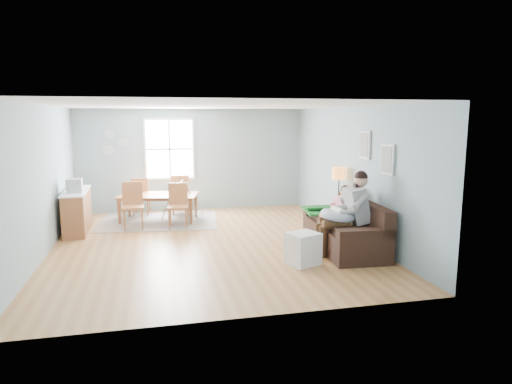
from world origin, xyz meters
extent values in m
cube|color=#A66B3B|center=(0.00, 0.00, -0.04)|extent=(8.40, 9.40, 0.08)
cube|color=white|center=(0.00, 0.00, 3.00)|extent=(8.40, 9.40, 0.60)
cube|color=#83A2AB|center=(0.00, 4.66, 1.35)|extent=(8.40, 0.08, 3.90)
cube|color=#83A2AB|center=(0.00, -4.66, 1.35)|extent=(8.40, 0.08, 3.90)
cube|color=#83A2AB|center=(4.16, 0.00, 1.35)|extent=(0.08, 9.40, 3.90)
cube|color=silver|center=(-0.60, 3.47, 1.65)|extent=(1.32, 0.06, 1.62)
cube|color=white|center=(-0.60, 3.44, 1.65)|extent=(1.20, 0.02, 1.50)
cube|color=silver|center=(-0.60, 3.43, 1.65)|extent=(1.20, 0.03, 0.04)
cube|color=silver|center=(-0.60, 3.43, 1.65)|extent=(0.04, 0.03, 1.50)
cube|color=silver|center=(2.97, -1.50, 1.75)|extent=(0.04, 0.44, 0.54)
cube|color=slate|center=(2.94, -1.50, 1.75)|extent=(0.01, 0.36, 0.46)
cube|color=silver|center=(2.97, -0.60, 1.95)|extent=(0.04, 0.44, 0.54)
cube|color=slate|center=(2.94, -0.60, 1.95)|extent=(0.01, 0.36, 0.46)
cylinder|color=#92A3B0|center=(-2.10, 3.47, 2.05)|extent=(0.24, 0.02, 0.24)
cylinder|color=#92A3B0|center=(-1.75, 3.47, 1.85)|extent=(0.26, 0.02, 0.26)
cylinder|color=#92A3B0|center=(-2.15, 3.47, 1.65)|extent=(0.28, 0.02, 0.28)
cube|color=black|center=(2.45, -0.92, 0.23)|extent=(1.12, 2.35, 0.46)
cube|color=black|center=(2.83, -0.95, 0.69)|extent=(0.36, 2.30, 0.47)
cube|color=black|center=(2.38, -1.96, 0.54)|extent=(0.99, 0.28, 0.17)
cube|color=black|center=(2.52, 0.11, 0.54)|extent=(0.99, 0.28, 0.17)
cube|color=#155D1A|center=(2.48, -0.16, 0.59)|extent=(1.15, 1.03, 0.04)
cube|color=tan|center=(2.79, -0.35, 0.84)|extent=(0.21, 0.57, 0.55)
cube|color=gray|center=(2.53, -1.25, 0.91)|extent=(0.42, 0.52, 0.68)
sphere|color=tan|center=(2.60, -1.26, 1.36)|extent=(0.25, 0.25, 0.25)
sphere|color=black|center=(2.60, -1.26, 1.41)|extent=(0.24, 0.24, 0.24)
cylinder|color=#3B2115|center=(2.12, -1.36, 0.59)|extent=(0.53, 0.21, 0.18)
cylinder|color=#3B2115|center=(2.13, -1.11, 0.59)|extent=(0.53, 0.21, 0.18)
cylinder|color=#3B2115|center=(1.87, -1.35, 0.28)|extent=(0.15, 0.15, 0.57)
cylinder|color=#3B2115|center=(1.88, -1.10, 0.28)|extent=(0.15, 0.15, 0.57)
cube|color=black|center=(1.78, -1.34, 0.04)|extent=(0.28, 0.13, 0.08)
cube|color=black|center=(1.79, -1.09, 0.04)|extent=(0.28, 0.13, 0.08)
torus|color=#A1B2CA|center=(2.18, -1.23, 0.73)|extent=(0.65, 0.63, 0.26)
cylinder|color=white|center=(2.18, -1.23, 0.80)|extent=(0.17, 0.34, 0.14)
sphere|color=tan|center=(2.18, -1.05, 0.82)|extent=(0.12, 0.12, 0.12)
cube|color=white|center=(2.52, -0.70, 0.77)|extent=(0.28, 0.31, 0.42)
sphere|color=tan|center=(2.56, -0.69, 1.06)|extent=(0.19, 0.19, 0.19)
sphere|color=black|center=(2.56, -0.69, 1.09)|extent=(0.19, 0.19, 0.19)
cylinder|color=#FA3D6C|center=(2.26, -0.79, 0.59)|extent=(0.35, 0.12, 0.10)
cylinder|color=#FA3D6C|center=(2.25, -0.63, 0.59)|extent=(0.35, 0.12, 0.10)
cylinder|color=#FA3D6C|center=(2.10, -0.80, 0.40)|extent=(0.09, 0.09, 0.34)
cylinder|color=#FA3D6C|center=(2.09, -0.64, 0.40)|extent=(0.09, 0.09, 0.34)
cylinder|color=black|center=(2.80, 0.19, 0.01)|extent=(0.25, 0.25, 0.03)
cylinder|color=black|center=(2.80, 0.19, 0.63)|extent=(0.03, 0.03, 1.26)
cylinder|color=orange|center=(2.80, 0.19, 1.31)|extent=(0.29, 0.29, 0.25)
cube|color=white|center=(1.39, -1.65, 0.27)|extent=(0.63, 0.60, 0.55)
cube|color=black|center=(1.18, -1.74, 0.27)|extent=(0.17, 0.36, 0.44)
cube|color=gray|center=(-0.95, 2.23, 0.01)|extent=(2.93, 2.35, 0.01)
imported|color=brown|center=(-0.95, 2.23, 0.32)|extent=(2.03, 1.42, 0.65)
cube|color=olive|center=(-1.51, 1.52, 0.51)|extent=(0.49, 0.49, 0.05)
cube|color=olive|center=(-1.52, 1.73, 0.79)|extent=(0.45, 0.06, 0.52)
cylinder|color=olive|center=(-1.70, 1.32, 0.25)|extent=(0.04, 0.04, 0.51)
cylinder|color=olive|center=(-1.32, 1.33, 0.25)|extent=(0.04, 0.04, 0.51)
cylinder|color=olive|center=(-1.71, 1.70, 0.25)|extent=(0.04, 0.04, 0.51)
cylinder|color=olive|center=(-1.33, 1.72, 0.25)|extent=(0.04, 0.04, 0.51)
cube|color=olive|center=(-0.53, 1.42, 0.49)|extent=(0.51, 0.51, 0.04)
cube|color=olive|center=(-0.51, 1.62, 0.76)|extent=(0.44, 0.10, 0.50)
cylinder|color=olive|center=(-0.74, 1.26, 0.24)|extent=(0.04, 0.04, 0.49)
cylinder|color=olive|center=(-0.37, 1.21, 0.24)|extent=(0.04, 0.04, 0.49)
cylinder|color=olive|center=(-0.70, 1.62, 0.24)|extent=(0.04, 0.04, 0.49)
cylinder|color=olive|center=(-0.33, 1.58, 0.24)|extent=(0.04, 0.04, 0.49)
cube|color=olive|center=(-1.36, 3.04, 0.47)|extent=(0.50, 0.50, 0.04)
cube|color=olive|center=(-1.38, 2.84, 0.74)|extent=(0.42, 0.10, 0.49)
cylinder|color=olive|center=(-1.16, 3.20, 0.24)|extent=(0.04, 0.04, 0.47)
cylinder|color=olive|center=(-1.51, 3.24, 0.24)|extent=(0.04, 0.04, 0.47)
cylinder|color=olive|center=(-1.20, 2.84, 0.24)|extent=(0.04, 0.04, 0.47)
cylinder|color=olive|center=(-1.56, 2.89, 0.24)|extent=(0.04, 0.04, 0.47)
cube|color=olive|center=(-0.38, 2.94, 0.50)|extent=(0.49, 0.49, 0.04)
cube|color=olive|center=(-0.39, 2.73, 0.78)|extent=(0.45, 0.06, 0.51)
cylinder|color=olive|center=(-0.18, 3.12, 0.25)|extent=(0.04, 0.04, 0.50)
cylinder|color=olive|center=(-0.56, 3.14, 0.25)|extent=(0.04, 0.04, 0.50)
cylinder|color=olive|center=(-0.20, 2.75, 0.25)|extent=(0.04, 0.04, 0.50)
cylinder|color=olive|center=(-0.58, 2.76, 0.25)|extent=(0.04, 0.04, 0.50)
cube|color=brown|center=(-2.70, 1.63, 0.44)|extent=(0.49, 1.61, 0.89)
cube|color=white|center=(-2.70, 1.63, 0.89)|extent=(0.52, 1.64, 0.04)
cube|color=#A4A3A8|center=(-2.67, 1.32, 1.06)|extent=(0.32, 0.30, 0.29)
cube|color=black|center=(-2.82, 1.32, 1.06)|extent=(0.03, 0.24, 0.21)
cylinder|color=#A4A3A8|center=(-0.35, 2.51, 0.92)|extent=(0.16, 0.52, 0.04)
ellipsoid|color=beige|center=(-0.35, 2.51, 0.40)|extent=(0.38, 0.38, 0.23)
cylinder|color=#A4A3A8|center=(-0.35, 2.51, 0.66)|extent=(0.01, 0.01, 0.42)
cylinder|color=#A4A3A8|center=(-0.71, 2.29, 0.47)|extent=(0.39, 0.26, 0.92)
cylinder|color=#A4A3A8|center=(-0.14, 2.15, 0.47)|extent=(0.25, 0.40, 0.92)
cylinder|color=#A4A3A8|center=(-0.57, 2.86, 0.47)|extent=(0.25, 0.40, 0.92)
cylinder|color=#A4A3A8|center=(0.00, 2.72, 0.47)|extent=(0.39, 0.26, 0.92)
camera|label=1|loc=(-1.07, -8.77, 2.48)|focal=32.00mm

